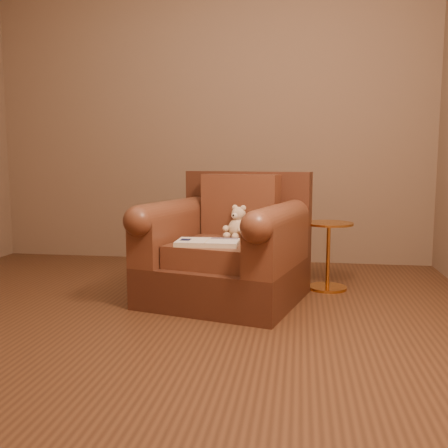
# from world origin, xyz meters

# --- Properties ---
(floor) EXTENTS (4.00, 4.00, 0.00)m
(floor) POSITION_xyz_m (0.00, 0.00, 0.00)
(floor) COLOR #54321C
(floor) RESTS_ON ground
(room) EXTENTS (4.02, 4.02, 2.71)m
(room) POSITION_xyz_m (0.00, 0.00, 1.71)
(room) COLOR #7D634D
(room) RESTS_ON ground
(armchair) EXTENTS (1.13, 1.10, 0.85)m
(armchair) POSITION_xyz_m (0.37, 0.69, 0.33)
(armchair) COLOR #4B2719
(armchair) RESTS_ON floor
(teddy_bear) EXTENTS (0.17, 0.19, 0.23)m
(teddy_bear) POSITION_xyz_m (0.42, 0.76, 0.49)
(teddy_bear) COLOR beige
(teddy_bear) RESTS_ON armchair
(guidebook) EXTENTS (0.39, 0.24, 0.03)m
(guidebook) POSITION_xyz_m (0.28, 0.45, 0.42)
(guidebook) COLOR beige
(guidebook) RESTS_ON armchair
(side_table) EXTENTS (0.35, 0.35, 0.49)m
(side_table) POSITION_xyz_m (1.04, 1.05, 0.26)
(side_table) COLOR gold
(side_table) RESTS_ON floor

